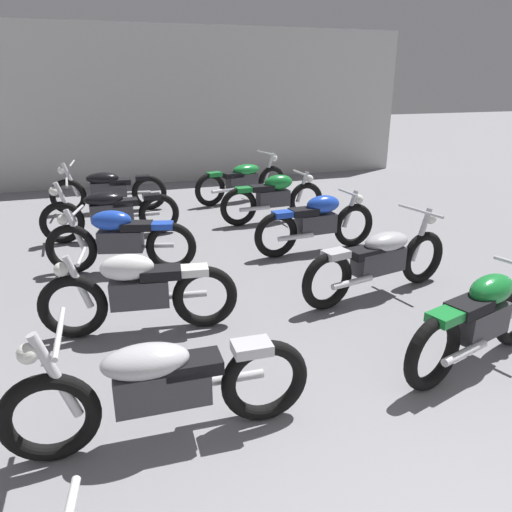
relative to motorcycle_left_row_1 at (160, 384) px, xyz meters
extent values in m
cube|color=#BCBAB7|center=(1.38, 9.31, 1.35)|extent=(12.73, 0.24, 3.60)
torus|color=black|center=(-0.74, 0.03, -0.12)|extent=(0.67, 0.14, 0.67)
torus|color=black|center=(0.76, -0.03, -0.12)|extent=(0.67, 0.14, 0.67)
cylinder|color=silver|center=(-0.66, 0.02, 0.19)|extent=(0.28, 0.08, 0.66)
cube|color=#38383D|center=(0.01, 0.00, -0.02)|extent=(0.67, 0.27, 0.28)
ellipsoid|color=#B7B7BC|center=(-0.09, 0.00, 0.20)|extent=(0.61, 0.34, 0.22)
cube|color=black|center=(0.23, -0.01, 0.12)|extent=(0.41, 0.26, 0.10)
cube|color=#B7B7BC|center=(0.66, -0.03, 0.18)|extent=(0.29, 0.21, 0.08)
cylinder|color=silver|center=(-0.60, 0.02, 0.50)|extent=(0.06, 0.68, 0.04)
sphere|color=white|center=(-0.80, 0.03, 0.38)|extent=(0.14, 0.14, 0.14)
cylinder|color=silver|center=(0.52, 0.11, -0.14)|extent=(0.55, 0.09, 0.07)
torus|color=black|center=(-0.60, 1.76, -0.12)|extent=(0.68, 0.21, 0.67)
torus|color=black|center=(0.68, 1.57, -0.12)|extent=(0.68, 0.21, 0.67)
cylinder|color=silver|center=(-0.52, 1.75, 0.14)|extent=(0.25, 0.10, 0.56)
cube|color=#38383D|center=(0.04, 1.66, -0.02)|extent=(0.60, 0.32, 0.28)
ellipsoid|color=white|center=(-0.06, 1.68, 0.26)|extent=(0.55, 0.35, 0.26)
cube|color=black|center=(0.26, 1.63, 0.18)|extent=(0.43, 0.30, 0.10)
cube|color=white|center=(0.58, 1.58, 0.18)|extent=(0.31, 0.24, 0.08)
cylinder|color=silver|center=(-0.47, 1.74, 0.40)|extent=(0.10, 0.48, 0.04)
sphere|color=white|center=(-0.66, 1.77, 0.28)|extent=(0.14, 0.14, 0.14)
cylinder|color=silver|center=(0.45, 1.73, -0.14)|extent=(0.55, 0.15, 0.07)
torus|color=black|center=(-0.64, 3.60, -0.12)|extent=(0.68, 0.28, 0.67)
torus|color=black|center=(0.62, 3.26, -0.12)|extent=(0.68, 0.28, 0.67)
cylinder|color=silver|center=(-0.56, 3.58, 0.14)|extent=(0.25, 0.13, 0.56)
cube|color=#38383D|center=(-0.01, 3.43, -0.02)|extent=(0.61, 0.38, 0.28)
ellipsoid|color=blue|center=(-0.11, 3.46, 0.26)|extent=(0.57, 0.40, 0.26)
cube|color=black|center=(0.20, 3.37, 0.18)|extent=(0.45, 0.33, 0.10)
cube|color=blue|center=(0.52, 3.29, 0.18)|extent=(0.32, 0.27, 0.08)
cylinder|color=silver|center=(-0.50, 3.56, 0.40)|extent=(0.16, 0.47, 0.04)
sphere|color=white|center=(-0.70, 3.61, 0.28)|extent=(0.14, 0.14, 0.14)
cylinder|color=silver|center=(0.41, 3.45, -0.14)|extent=(0.55, 0.21, 0.07)
torus|color=black|center=(-0.79, 4.97, -0.12)|extent=(0.67, 0.13, 0.67)
torus|color=black|center=(0.71, 5.01, -0.12)|extent=(0.67, 0.13, 0.67)
cylinder|color=silver|center=(-0.71, 4.97, 0.19)|extent=(0.28, 0.08, 0.66)
cube|color=#38383D|center=(-0.04, 4.99, -0.02)|extent=(0.67, 0.26, 0.28)
ellipsoid|color=black|center=(-0.14, 4.99, 0.20)|extent=(0.61, 0.34, 0.22)
cube|color=black|center=(0.18, 5.00, 0.12)|extent=(0.41, 0.25, 0.10)
cube|color=black|center=(0.61, 5.01, 0.18)|extent=(0.29, 0.21, 0.08)
cylinder|color=silver|center=(-0.65, 4.97, 0.50)|extent=(0.06, 0.68, 0.04)
sphere|color=white|center=(-0.85, 4.97, 0.38)|extent=(0.14, 0.14, 0.14)
cylinder|color=silver|center=(0.46, 5.14, -0.14)|extent=(0.55, 0.09, 0.07)
torus|color=black|center=(-0.73, 6.81, -0.12)|extent=(0.68, 0.18, 0.67)
torus|color=black|center=(0.76, 6.66, -0.12)|extent=(0.68, 0.18, 0.67)
cylinder|color=silver|center=(-0.65, 6.80, 0.19)|extent=(0.28, 0.10, 0.66)
cube|color=#38383D|center=(0.01, 6.73, -0.02)|extent=(0.68, 0.31, 0.28)
ellipsoid|color=black|center=(-0.09, 6.74, 0.20)|extent=(0.63, 0.38, 0.22)
cube|color=black|center=(0.23, 6.71, 0.12)|extent=(0.42, 0.28, 0.10)
cube|color=black|center=(0.66, 6.67, 0.18)|extent=(0.30, 0.23, 0.08)
cylinder|color=silver|center=(-0.59, 6.79, 0.50)|extent=(0.10, 0.68, 0.04)
sphere|color=white|center=(-0.79, 6.82, 0.38)|extent=(0.14, 0.14, 0.14)
cylinder|color=silver|center=(0.52, 6.81, -0.14)|extent=(0.55, 0.13, 0.07)
torus|color=black|center=(2.20, -0.10, -0.12)|extent=(0.67, 0.29, 0.67)
cube|color=#38383D|center=(2.83, 0.08, -0.02)|extent=(0.62, 0.39, 0.28)
ellipsoid|color=#197F33|center=(2.92, 0.11, 0.26)|extent=(0.58, 0.41, 0.26)
cube|color=black|center=(2.61, 0.02, 0.18)|extent=(0.45, 0.34, 0.10)
cube|color=#197F33|center=(2.30, -0.07, 0.18)|extent=(0.32, 0.27, 0.08)
cylinder|color=silver|center=(2.48, -0.16, -0.14)|extent=(0.55, 0.22, 0.07)
torus|color=black|center=(3.53, 1.84, -0.12)|extent=(0.68, 0.24, 0.67)
torus|color=black|center=(2.06, 1.54, -0.12)|extent=(0.68, 0.24, 0.67)
cylinder|color=silver|center=(3.45, 1.82, 0.19)|extent=(0.28, 0.12, 0.66)
cube|color=#38383D|center=(2.80, 1.69, -0.02)|extent=(0.69, 0.37, 0.28)
ellipsoid|color=#B7B7BC|center=(2.89, 1.71, 0.20)|extent=(0.65, 0.43, 0.22)
cube|color=black|center=(2.58, 1.65, 0.12)|extent=(0.44, 0.31, 0.10)
cube|color=#B7B7BC|center=(2.16, 1.56, 0.18)|extent=(0.31, 0.25, 0.08)
cylinder|color=silver|center=(3.39, 1.81, 0.50)|extent=(0.17, 0.67, 0.04)
sphere|color=white|center=(3.59, 1.85, 0.38)|extent=(0.14, 0.14, 0.14)
cylinder|color=silver|center=(2.33, 1.46, -0.14)|extent=(0.55, 0.18, 0.07)
torus|color=black|center=(3.42, 3.39, -0.12)|extent=(0.68, 0.16, 0.67)
torus|color=black|center=(2.13, 3.30, -0.12)|extent=(0.68, 0.16, 0.67)
cylinder|color=silver|center=(3.34, 3.38, 0.14)|extent=(0.25, 0.09, 0.56)
cube|color=#38383D|center=(2.77, 3.35, -0.02)|extent=(0.59, 0.28, 0.28)
ellipsoid|color=blue|center=(2.87, 3.35, 0.26)|extent=(0.54, 0.31, 0.26)
cube|color=black|center=(2.56, 3.33, 0.18)|extent=(0.42, 0.27, 0.10)
cube|color=blue|center=(2.23, 3.31, 0.18)|extent=(0.29, 0.22, 0.08)
cylinder|color=silver|center=(3.28, 3.38, 0.40)|extent=(0.07, 0.48, 0.04)
sphere|color=white|center=(3.48, 3.39, 0.28)|extent=(0.14, 0.14, 0.14)
cylinder|color=silver|center=(2.38, 3.19, -0.14)|extent=(0.55, 0.11, 0.07)
torus|color=black|center=(3.39, 5.08, -0.12)|extent=(0.67, 0.14, 0.67)
torus|color=black|center=(2.09, 5.02, -0.12)|extent=(0.67, 0.14, 0.67)
cylinder|color=silver|center=(3.31, 5.08, 0.14)|extent=(0.25, 0.08, 0.56)
cube|color=#38383D|center=(2.74, 5.05, -0.02)|extent=(0.58, 0.27, 0.28)
ellipsoid|color=#197F33|center=(2.84, 5.06, 0.26)|extent=(0.53, 0.30, 0.26)
cube|color=black|center=(2.52, 5.04, 0.18)|extent=(0.41, 0.26, 0.10)
cube|color=#197F33|center=(2.19, 5.03, 0.18)|extent=(0.29, 0.21, 0.08)
cylinder|color=silver|center=(3.25, 5.07, 0.40)|extent=(0.06, 0.48, 0.04)
sphere|color=white|center=(3.45, 5.08, 0.28)|extent=(0.14, 0.14, 0.14)
cylinder|color=silver|center=(2.34, 4.90, -0.14)|extent=(0.55, 0.09, 0.07)
torus|color=black|center=(3.40, 6.91, -0.12)|extent=(0.68, 0.27, 0.67)
torus|color=black|center=(1.95, 6.54, -0.12)|extent=(0.68, 0.27, 0.67)
cylinder|color=silver|center=(3.33, 6.89, 0.19)|extent=(0.28, 0.14, 0.66)
cube|color=#38383D|center=(2.68, 6.73, -0.02)|extent=(0.70, 0.40, 0.28)
ellipsoid|color=#197F33|center=(2.77, 6.75, 0.20)|extent=(0.66, 0.46, 0.22)
cube|color=black|center=(2.46, 6.67, 0.12)|extent=(0.45, 0.33, 0.10)
cube|color=#197F33|center=(2.05, 6.57, 0.18)|extent=(0.32, 0.26, 0.08)
cylinder|color=silver|center=(3.27, 6.88, 0.50)|extent=(0.20, 0.67, 0.04)
sphere|color=white|center=(3.46, 6.93, 0.38)|extent=(0.14, 0.14, 0.14)
cylinder|color=silver|center=(2.22, 6.48, -0.14)|extent=(0.55, 0.20, 0.07)
camera|label=1|loc=(-0.31, -2.98, 2.02)|focal=34.68mm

